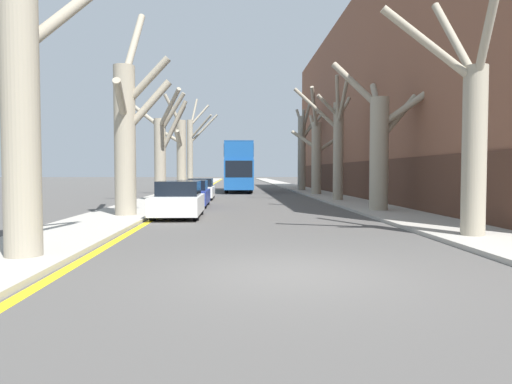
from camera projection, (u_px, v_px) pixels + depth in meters
The scene contains 19 objects.
ground_plane at pixel (291, 274), 8.20m from camera, with size 300.00×300.00×0.00m, color #4C4947.
sidewalk_left at pixel (197, 186), 57.82m from camera, with size 2.84×120.00×0.12m, color #A39E93.
sidewalk_right at pixel (288, 186), 58.36m from camera, with size 2.84×120.00×0.12m, color #A39E93.
building_facade_right at pixel (413, 103), 33.74m from camera, with size 10.08×44.15×13.87m.
kerb_line_stripe at pixel (210, 186), 57.90m from camera, with size 0.24×120.00×0.01m, color yellow.
street_tree_left_0 at pixel (24, 62), 9.14m from camera, with size 3.49×3.55×8.79m.
street_tree_left_1 at pixel (127, 130), 18.03m from camera, with size 2.30×4.08×8.66m.
street_tree_left_2 at pixel (162, 149), 26.74m from camera, with size 4.01×3.30×6.41m.
street_tree_left_3 at pixel (180, 152), 35.75m from camera, with size 2.12×3.30×7.86m.
street_tree_left_4 at pixel (192, 149), 43.81m from camera, with size 2.99×2.99×9.04m.
street_tree_right_0 at pixel (471, 131), 12.18m from camera, with size 2.93×3.25×6.82m.
street_tree_right_1 at pixel (380, 144), 20.44m from camera, with size 4.34×2.53×6.93m.
street_tree_right_2 at pixel (337, 142), 27.58m from camera, with size 3.70×3.93×7.41m.
street_tree_right_3 at pixel (316, 153), 34.91m from camera, with size 3.81×3.75×7.95m.
street_tree_right_4 at pixel (303, 148), 42.65m from camera, with size 2.43×2.57×8.29m.
double_decker_bus at pixel (238, 165), 41.80m from camera, with size 2.45×10.69×4.35m.
parked_car_0 at pixel (178, 200), 18.30m from camera, with size 1.84×3.91×1.45m.
parked_car_1 at pixel (192, 194), 23.98m from camera, with size 1.73×4.32×1.39m.
parked_car_2 at pixel (201, 189), 30.33m from camera, with size 1.73×3.93×1.38m.
Camera 1 is at (-1.01, -8.08, 1.83)m, focal length 32.00 mm.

